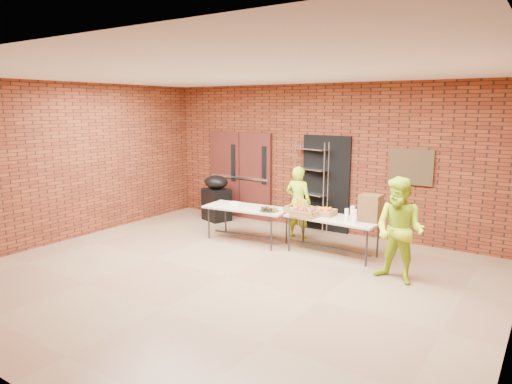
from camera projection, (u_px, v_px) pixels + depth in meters
room at (225, 179)px, 7.08m from camera, size 8.08×7.08×3.28m
double_doors at (240, 175)px, 11.19m from camera, size 1.78×0.12×2.10m
dark_doorway at (326, 184)px, 9.95m from camera, size 1.10×0.06×2.10m
bronze_plaque at (411, 167)px, 8.87m from camera, size 0.85×0.04×0.70m
wire_rack at (311, 186)px, 10.01m from camera, size 0.76×0.41×1.97m
table_left at (247, 210)px, 9.23m from camera, size 1.78×0.88×0.71m
table_right at (333, 221)px, 8.38m from camera, size 1.74×0.79×0.70m
basket_bananas at (299, 209)px, 8.74m from camera, size 0.49×0.38×0.15m
basket_oranges at (322, 212)px, 8.55m from camera, size 0.46×0.35×0.14m
basket_apples at (305, 212)px, 8.49m from camera, size 0.49×0.38×0.15m
muffin_tray at (269, 209)px, 8.83m from camera, size 0.38×0.38×0.09m
napkin_box at (235, 203)px, 9.41m from camera, size 0.18×0.12×0.06m
coffee_dispenser at (371, 208)px, 8.06m from camera, size 0.36×0.32×0.48m
cup_stack_front at (347, 215)px, 8.12m from camera, size 0.07×0.07×0.22m
cup_stack_mid at (354, 216)px, 7.94m from camera, size 0.08×0.08×0.24m
cup_stack_back at (352, 213)px, 8.18m from camera, size 0.08×0.08×0.25m
covered_grill at (216, 198)px, 10.96m from camera, size 0.73×0.66×1.10m
volunteer_woman at (298, 202)px, 9.43m from camera, size 0.58×0.40×1.51m
volunteer_man at (399, 230)px, 7.02m from camera, size 0.91×0.77×1.65m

